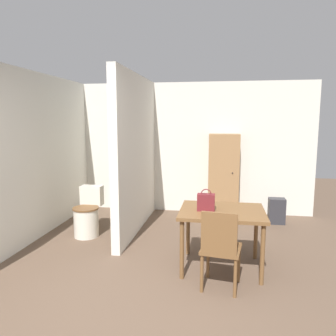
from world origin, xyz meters
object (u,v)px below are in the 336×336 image
dining_table (222,217)px  toilet (88,216)px  space_heater (277,211)px  wooden_chair (220,247)px  handbag (206,202)px  wooden_cabinet (224,175)px

dining_table → toilet: bearing=158.1°
toilet → space_heater: (3.02, 1.09, -0.09)m
dining_table → wooden_chair: size_ratio=1.14×
handbag → wooden_cabinet: (0.22, 2.31, -0.06)m
handbag → dining_table: bearing=15.1°
space_heater → wooden_cabinet: bearing=160.1°
handbag → space_heater: bearing=60.0°
handbag → toilet: bearing=154.8°
toilet → handbag: handbag is taller
toilet → wooden_cabinet: bearing=34.3°
wooden_chair → wooden_cabinet: wooden_cabinet is taller
wooden_chair → toilet: (-2.05, 1.37, -0.17)m
dining_table → wooden_chair: wooden_chair is taller
toilet → handbag: bearing=-25.2°
wooden_chair → wooden_cabinet: bearing=97.6°
wooden_chair → space_heater: (0.97, 2.46, -0.26)m
wooden_cabinet → wooden_chair: bearing=-90.8°
toilet → wooden_cabinet: 2.58m
wooden_chair → space_heater: wooden_chair is taller
space_heater → wooden_chair: bearing=-111.4°
dining_table → space_heater: dining_table is taller
wooden_chair → space_heater: 2.66m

